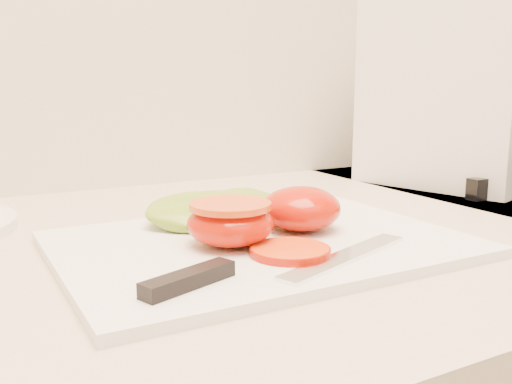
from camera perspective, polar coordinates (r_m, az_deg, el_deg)
cutting_board at (r=0.56m, az=0.50°, el=-5.23°), size 0.38×0.28×0.01m
tomato_half_dome at (r=0.59m, az=4.53°, el=-1.65°), size 0.08×0.08×0.04m
tomato_half_cut at (r=0.53m, az=-2.56°, el=-2.99°), size 0.08×0.08×0.04m
tomato_slice_0 at (r=0.51m, az=3.42°, el=-5.90°), size 0.07×0.07×0.01m
lettuce_leaf_0 at (r=0.61m, az=-4.44°, el=-1.94°), size 0.16×0.12×0.03m
lettuce_leaf_1 at (r=0.64m, az=-0.73°, el=-1.41°), size 0.15×0.14×0.03m
knife at (r=0.46m, az=0.01°, el=-7.75°), size 0.27×0.08×0.01m
appliance at (r=0.96m, az=19.55°, el=9.77°), size 0.26×0.29×0.30m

